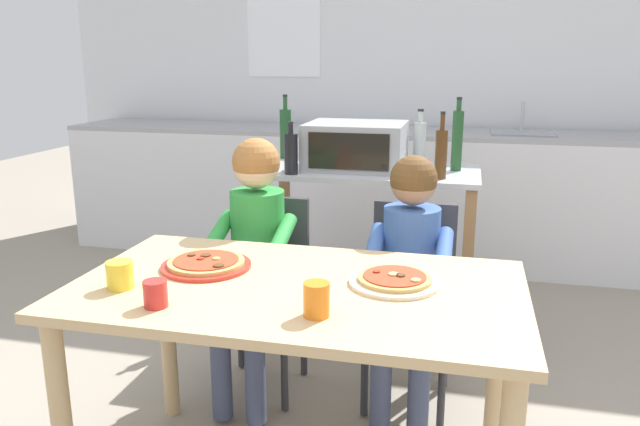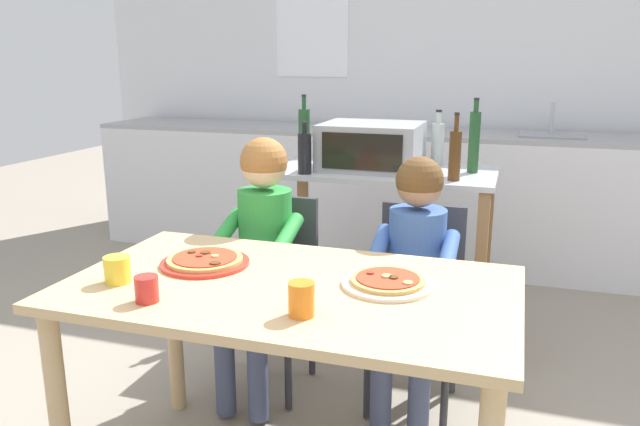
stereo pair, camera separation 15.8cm
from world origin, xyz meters
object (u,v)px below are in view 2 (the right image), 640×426
pizza_plate_red_rimmed (205,261)px  pizza_plate_cream (388,282)px  kitchen_island_cart (381,225)px  bottle_dark_olive_oil (304,132)px  toaster_oven (372,146)px  bottle_slim_sauce (455,154)px  child_in_blue_striped_shirt (414,260)px  dining_chair_right (417,291)px  drinking_cup_red (147,289)px  dining_chair_left (272,278)px  drinking_cup_yellow (117,270)px  child_in_green_shirt (260,239)px  bottle_brown_beer (438,143)px  drinking_cup_orange (301,299)px  bottle_squat_spirits (305,153)px  dining_table (290,315)px  bottle_clear_vinegar (474,141)px

pizza_plate_red_rimmed → pizza_plate_cream: size_ratio=1.05×
kitchen_island_cart → bottle_dark_olive_oil: size_ratio=3.18×
toaster_oven → bottle_slim_sauce: 0.46m
child_in_blue_striped_shirt → dining_chair_right: bearing=90.0°
pizza_plate_red_rimmed → drinking_cup_red: 0.34m
pizza_plate_red_rimmed → dining_chair_left: bearing=90.0°
drinking_cup_yellow → drinking_cup_red: drinking_cup_yellow is taller
child_in_green_shirt → bottle_brown_beer: bearing=59.8°
bottle_brown_beer → pizza_plate_cream: (0.05, -1.44, -0.23)m
kitchen_island_cart → child_in_green_shirt: bearing=-114.1°
pizza_plate_red_rimmed → drinking_cup_orange: drinking_cup_orange is taller
bottle_dark_olive_oil → drinking_cup_red: size_ratio=4.54×
child_in_green_shirt → bottle_squat_spirits: bearing=89.4°
drinking_cup_yellow → pizza_plate_red_rimmed: bearing=52.9°
drinking_cup_red → dining_chair_left: bearing=89.8°
bottle_slim_sauce → bottle_squat_spirits: bottle_slim_sauce is taller
kitchen_island_cart → pizza_plate_red_rimmed: size_ratio=3.71×
bottle_squat_spirits → dining_table: size_ratio=0.18×
child_in_green_shirt → drinking_cup_yellow: bearing=-104.2°
kitchen_island_cart → bottle_slim_sauce: 0.57m
child_in_green_shirt → pizza_plate_cream: 0.77m
bottle_brown_beer → dining_chair_right: 0.96m
bottle_brown_beer → pizza_plate_cream: size_ratio=1.00×
bottle_clear_vinegar → dining_table: size_ratio=0.26×
bottle_dark_olive_oil → pizza_plate_cream: bearing=-61.8°
dining_chair_right → pizza_plate_red_rimmed: (-0.62, -0.61, 0.26)m
dining_table → child_in_green_shirt: (-0.33, 0.54, 0.06)m
bottle_dark_olive_oil → child_in_green_shirt: 1.04m
kitchen_island_cart → bottle_dark_olive_oil: (-0.49, 0.23, 0.42)m
bottle_squat_spirits → dining_chair_left: 0.63m
drinking_cup_yellow → dining_table: bearing=16.5°
bottle_brown_beer → kitchen_island_cart: bearing=-135.8°
drinking_cup_red → bottle_clear_vinegar: bearing=64.5°
bottle_clear_vinegar → pizza_plate_red_rimmed: bottle_clear_vinegar is taller
bottle_brown_beer → dining_chair_left: (-0.57, -0.86, -0.49)m
bottle_dark_olive_oil → dining_chair_right: 1.24m
toaster_oven → bottle_squat_spirits: bearing=-139.6°
toaster_oven → bottle_squat_spirits: bottle_squat_spirits is taller
bottle_slim_sauce → dining_chair_left: (-0.70, -0.46, -0.50)m
bottle_dark_olive_oil → drinking_cup_yellow: size_ratio=4.14×
pizza_plate_red_rimmed → drinking_cup_red: drinking_cup_red is taller
bottle_brown_beer → drinking_cup_red: (-0.57, -1.77, -0.21)m
dining_chair_right → drinking_cup_orange: (-0.17, -0.90, 0.30)m
bottle_brown_beer → drinking_cup_yellow: 1.83m
dining_chair_left → pizza_plate_cream: size_ratio=2.91×
child_in_green_shirt → pizza_plate_cream: (0.62, -0.46, 0.05)m
bottle_squat_spirits → child_in_green_shirt: 0.60m
child_in_green_shirt → child_in_blue_striped_shirt: bearing=2.9°
bottle_slim_sauce → pizza_plate_red_rimmed: (-0.70, -1.04, -0.24)m
bottle_squat_spirits → bottle_clear_vinegar: bearing=20.0°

